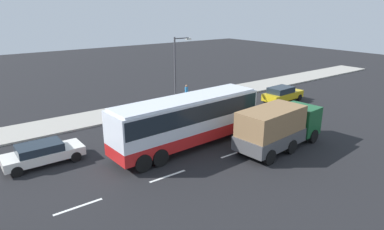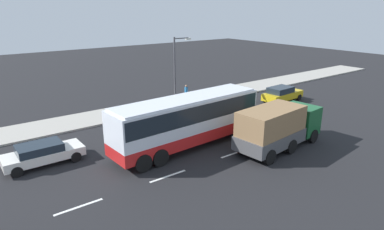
{
  "view_description": "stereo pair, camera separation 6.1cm",
  "coord_description": "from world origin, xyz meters",
  "views": [
    {
      "loc": [
        -12.35,
        -17.63,
        9.28
      ],
      "look_at": [
        0.76,
        -0.09,
        2.2
      ],
      "focal_mm": 31.37,
      "sensor_mm": 36.0,
      "label": 1
    },
    {
      "loc": [
        -12.4,
        -17.59,
        9.28
      ],
      "look_at": [
        0.76,
        -0.09,
        2.2
      ],
      "focal_mm": 31.37,
      "sensor_mm": 36.0,
      "label": 2
    }
  ],
  "objects": [
    {
      "name": "lane_centreline",
      "position": [
        -3.59,
        -2.98,
        0.0
      ],
      "size": [
        22.47,
        0.16,
        0.01
      ],
      "color": "white",
      "rests_on": "ground_plane"
    },
    {
      "name": "car_white_minivan",
      "position": [
        -8.42,
        2.98,
        0.74
      ],
      "size": [
        4.68,
        1.96,
        1.36
      ],
      "rotation": [
        0.0,
        0.0,
        -0.0
      ],
      "color": "white",
      "rests_on": "ground_plane"
    },
    {
      "name": "pedestrian_near_curb",
      "position": [
        6.84,
        8.96,
        1.13
      ],
      "size": [
        0.32,
        0.32,
        1.69
      ],
      "rotation": [
        0.0,
        0.0,
        1.19
      ],
      "color": "brown",
      "rests_on": "sidewalk_curb"
    },
    {
      "name": "cargo_truck",
      "position": [
        5.08,
        -4.05,
        1.61
      ],
      "size": [
        7.21,
        3.15,
        2.99
      ],
      "rotation": [
        0.0,
        0.0,
        0.09
      ],
      "color": "#19592D",
      "rests_on": "ground_plane"
    },
    {
      "name": "street_lamp",
      "position": [
        5.24,
        8.27,
        3.94
      ],
      "size": [
        1.91,
        0.24,
        6.51
      ],
      "color": "#47474C",
      "rests_on": "sidewalk_curb"
    },
    {
      "name": "ground_plane",
      "position": [
        0.0,
        0.0,
        0.0
      ],
      "size": [
        120.0,
        120.0,
        0.0
      ],
      "primitive_type": "plane",
      "color": "black"
    },
    {
      "name": "sidewalk_curb",
      "position": [
        0.0,
        9.55,
        0.07
      ],
      "size": [
        80.0,
        4.0,
        0.15
      ],
      "primitive_type": "cube",
      "color": "#A8A399",
      "rests_on": "ground_plane"
    },
    {
      "name": "car_yellow_taxi",
      "position": [
        14.87,
        3.39,
        0.83
      ],
      "size": [
        4.75,
        2.15,
        1.57
      ],
      "rotation": [
        0.0,
        0.0,
        0.06
      ],
      "color": "gold",
      "rests_on": "ground_plane"
    },
    {
      "name": "coach_bus",
      "position": [
        0.3,
        -0.22,
        2.19
      ],
      "size": [
        11.21,
        3.18,
        3.54
      ],
      "rotation": [
        0.0,
        0.0,
        0.05
      ],
      "color": "red",
      "rests_on": "ground_plane"
    }
  ]
}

